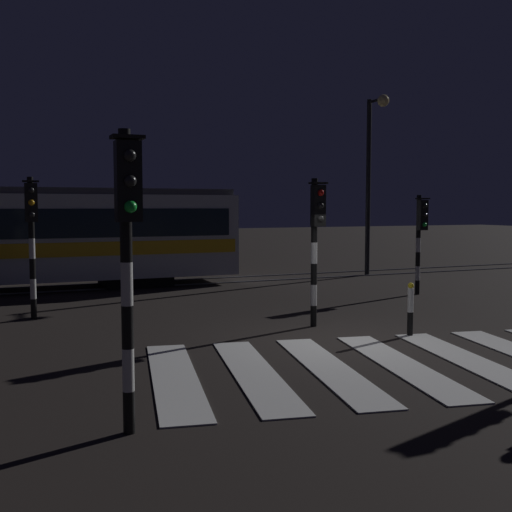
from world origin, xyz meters
The scene contains 11 objects.
ground_plane centered at (0.00, 0.00, 0.00)m, with size 120.00×120.00×0.00m, color black.
rail_near centered at (0.00, 9.63, 0.01)m, with size 80.00×0.12×0.03m, color #59595E.
rail_far centered at (0.00, 11.07, 0.01)m, with size 80.00×0.12×0.03m, color #59595E.
crosswalk_zebra centered at (0.00, -1.98, 0.01)m, with size 8.98×5.92×0.02m.
traffic_light_corner_far_right centered at (5.56, 4.64, 1.98)m, with size 0.36×0.42×3.01m.
traffic_light_corner_near_left centered at (-4.85, -3.41, 2.34)m, with size 0.36×0.42×3.54m.
traffic_light_median_centre centered at (0.26, 1.46, 2.16)m, with size 0.36×0.42×3.28m.
traffic_light_corner_far_left centered at (-5.42, 4.87, 2.22)m, with size 0.36×0.42×3.36m.
street_lamp_trackside_right centered at (7.09, 9.53, 4.33)m, with size 0.44×1.21×6.77m.
tram centered at (-5.89, 10.35, 1.74)m, with size 14.87×2.58×4.15m.
bollard_island_edge centered at (1.58, -0.15, 0.56)m, with size 0.12×0.12×1.11m.
Camera 1 is at (-6.26, -10.40, 2.66)m, focal length 43.21 mm.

